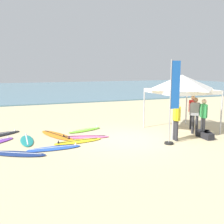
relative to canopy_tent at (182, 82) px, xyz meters
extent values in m
plane|color=beige|center=(-3.11, -0.60, -2.39)|extent=(80.00, 80.00, 0.00)
cube|color=#568499|center=(-3.11, 30.32, -2.34)|extent=(80.00, 36.00, 0.10)
cylinder|color=#B7B7BC|center=(-1.31, -1.31, -1.36)|extent=(0.07, 0.07, 2.05)
cylinder|color=#B7B7BC|center=(1.31, -1.31, -1.36)|extent=(0.07, 0.07, 2.05)
cylinder|color=#B7B7BC|center=(-1.31, 1.31, -1.36)|extent=(0.07, 0.07, 2.05)
cylinder|color=#B7B7BC|center=(1.31, 1.31, -1.36)|extent=(0.07, 0.07, 2.05)
cube|color=white|center=(0.00, -1.31, -0.43)|extent=(2.63, 0.03, 0.18)
cube|color=white|center=(0.00, 1.31, -0.43)|extent=(2.63, 0.03, 0.18)
cube|color=white|center=(-1.31, 0.00, -0.43)|extent=(0.03, 2.63, 0.18)
cube|color=white|center=(1.31, 0.00, -0.43)|extent=(0.03, 2.63, 0.18)
pyramid|color=white|center=(0.00, 0.00, 0.01)|extent=(2.75, 2.75, 0.70)
ellipsoid|color=orange|center=(-5.87, 1.16, -2.35)|extent=(1.50, 2.50, 0.07)
cube|color=black|center=(-5.87, 1.16, -2.31)|extent=(0.80, 1.94, 0.01)
cone|color=black|center=(-5.50, 0.24, -2.26)|extent=(0.09, 0.09, 0.12)
ellipsoid|color=navy|center=(-7.68, -1.06, -2.35)|extent=(2.19, 1.62, 0.07)
cube|color=white|center=(-7.68, -1.06, -2.31)|extent=(1.63, 0.98, 0.01)
ellipsoid|color=#19847F|center=(-7.21, 0.69, -2.35)|extent=(0.57, 1.95, 0.07)
cube|color=white|center=(-7.21, 0.69, -2.31)|extent=(0.09, 1.64, 0.01)
cone|color=white|center=(-7.19, 1.48, -2.26)|extent=(0.09, 0.09, 0.12)
ellipsoid|color=yellow|center=(-5.22, -0.22, -2.35)|extent=(2.12, 0.80, 0.07)
cube|color=black|center=(-5.22, -0.22, -2.31)|extent=(1.75, 0.25, 0.01)
cone|color=black|center=(-6.06, -0.32, -2.26)|extent=(0.09, 0.09, 0.12)
ellipsoid|color=blue|center=(-6.33, -0.86, -2.35)|extent=(2.05, 0.55, 0.07)
cube|color=white|center=(-6.33, -0.86, -2.31)|extent=(1.74, 0.05, 0.01)
cone|color=white|center=(-5.49, -0.87, -2.26)|extent=(0.09, 0.09, 0.12)
cone|color=white|center=(-7.62, 2.61, -2.26)|extent=(0.09, 0.09, 0.12)
ellipsoid|color=#7AD12D|center=(-4.39, 1.70, -2.35)|extent=(1.92, 1.12, 0.07)
cube|color=white|center=(-4.39, 1.70, -2.31)|extent=(1.50, 0.59, 0.01)
cone|color=white|center=(-3.67, 1.97, -2.26)|extent=(0.09, 0.09, 0.12)
ellipsoid|color=pink|center=(-4.78, 0.40, -2.35)|extent=(2.29, 1.19, 0.07)
cube|color=black|center=(-4.78, 0.40, -2.31)|extent=(1.81, 0.57, 0.01)
cone|color=black|center=(-5.65, 0.66, -2.26)|extent=(0.09, 0.09, 0.12)
cone|color=white|center=(-7.94, 1.31, -2.26)|extent=(0.09, 0.09, 0.12)
cylinder|color=#2D2D33|center=(0.20, -1.47, -1.95)|extent=(0.13, 0.13, 0.88)
cylinder|color=#2D2D33|center=(0.26, -1.30, -1.95)|extent=(0.13, 0.13, 0.88)
cube|color=#2D8C47|center=(0.23, -1.39, -1.21)|extent=(0.33, 0.41, 0.60)
sphere|color=beige|center=(0.23, -1.39, -0.78)|extent=(0.21, 0.21, 0.21)
cylinder|color=#2D8C47|center=(0.15, -1.60, -1.23)|extent=(0.09, 0.09, 0.54)
cylinder|color=#2D8C47|center=(0.30, -1.17, -1.23)|extent=(0.09, 0.09, 0.54)
cylinder|color=#2D2D33|center=(0.31, -0.85, -1.95)|extent=(0.13, 0.13, 0.88)
cylinder|color=#2D2D33|center=(0.20, -0.72, -1.95)|extent=(0.13, 0.13, 0.88)
cube|color=gray|center=(0.26, -0.79, -1.21)|extent=(0.40, 0.42, 0.60)
sphere|color=#9E7051|center=(0.26, -0.79, -0.78)|extent=(0.21, 0.21, 0.21)
cylinder|color=gray|center=(0.41, -0.96, -1.23)|extent=(0.09, 0.09, 0.54)
cylinder|color=gray|center=(0.10, -0.61, -1.23)|extent=(0.09, 0.09, 0.54)
cylinder|color=#2D2D33|center=(-1.29, -1.58, -1.95)|extent=(0.13, 0.13, 0.88)
cylinder|color=#2D2D33|center=(-1.25, -1.40, -1.95)|extent=(0.13, 0.13, 0.88)
cube|color=yellow|center=(-1.27, -1.49, -1.21)|extent=(0.30, 0.40, 0.60)
sphere|color=#9E7051|center=(-1.27, -1.49, -0.78)|extent=(0.21, 0.21, 0.21)
cylinder|color=yellow|center=(-1.33, -1.72, -1.23)|extent=(0.09, 0.09, 0.54)
cylinder|color=yellow|center=(-1.22, -1.27, -1.23)|extent=(0.09, 0.09, 0.54)
cylinder|color=black|center=(0.91, 0.18, -1.95)|extent=(0.13, 0.13, 0.88)
cylinder|color=black|center=(0.74, 0.12, -1.95)|extent=(0.13, 0.13, 0.88)
cube|color=red|center=(0.83, 0.15, -1.21)|extent=(0.41, 0.31, 0.60)
sphere|color=tan|center=(0.83, 0.15, -0.78)|extent=(0.21, 0.21, 0.21)
cylinder|color=red|center=(1.05, 0.21, -1.23)|extent=(0.09, 0.09, 0.54)
cylinder|color=red|center=(0.61, 0.09, -1.23)|extent=(0.09, 0.09, 0.54)
cylinder|color=#99999E|center=(-1.86, -1.87, -0.69)|extent=(0.04, 0.04, 3.40)
cube|color=blue|center=(-1.64, -1.87, 0.01)|extent=(0.40, 0.02, 1.90)
cylinder|color=black|center=(-1.86, -1.87, -2.35)|extent=(0.36, 0.36, 0.08)
cube|color=#232328|center=(0.15, -1.79, -2.25)|extent=(0.36, 0.62, 0.28)
cube|color=#232328|center=(0.30, -1.30, -2.25)|extent=(0.67, 0.61, 0.28)
cube|color=#232328|center=(0.28, -1.58, -2.25)|extent=(0.52, 0.68, 0.28)
camera|label=1|loc=(-7.94, -11.04, 0.67)|focal=43.74mm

